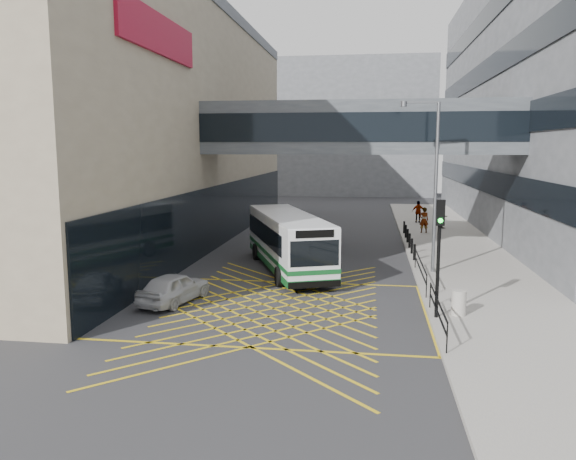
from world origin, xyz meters
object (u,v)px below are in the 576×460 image
at_px(car_silver, 322,232).
at_px(pedestrian_c, 418,212).
at_px(car_dark, 307,237).
at_px(bus, 288,240).
at_px(street_lamp, 432,176).
at_px(pedestrian_b, 443,218).
at_px(car_white, 174,287).
at_px(pedestrian_a, 424,220).
at_px(traffic_light, 439,242).
at_px(litter_bin, 459,303).

relative_size(car_silver, pedestrian_c, 2.23).
height_order(car_dark, pedestrian_c, pedestrian_c).
relative_size(bus, street_lamp, 1.26).
xyz_separation_m(car_silver, pedestrian_b, (8.89, 6.08, 0.39)).
height_order(bus, street_lamp, street_lamp).
bearing_deg(car_white, pedestrian_a, -106.22).
relative_size(car_silver, pedestrian_a, 2.16).
bearing_deg(traffic_light, car_silver, 111.04).
relative_size(bus, car_white, 2.60).
bearing_deg(car_dark, bus, 93.62).
bearing_deg(bus, street_lamp, -22.56).
relative_size(car_dark, street_lamp, 0.52).
height_order(traffic_light, pedestrian_c, traffic_light).
bearing_deg(litter_bin, street_lamp, 92.73).
bearing_deg(traffic_light, pedestrian_b, 85.49).
xyz_separation_m(car_silver, traffic_light, (5.77, -17.67, 2.39)).
bearing_deg(traffic_light, car_dark, 116.52).
relative_size(car_silver, street_lamp, 0.48).
height_order(bus, car_silver, bus).
bearing_deg(pedestrian_a, car_dark, 29.96).
relative_size(bus, pedestrian_b, 6.22).
xyz_separation_m(car_silver, pedestrian_c, (7.28, 9.44, 0.44)).
xyz_separation_m(car_dark, pedestrian_a, (7.93, 6.55, 0.41)).
distance_m(street_lamp, pedestrian_c, 19.54).
distance_m(traffic_light, pedestrian_b, 24.04).
bearing_deg(street_lamp, car_dark, 130.49).
bearing_deg(pedestrian_a, pedestrian_c, -100.20).
bearing_deg(bus, car_dark, 66.56).
xyz_separation_m(bus, pedestrian_a, (8.20, 13.25, -0.48)).
xyz_separation_m(car_silver, street_lamp, (6.28, -9.68, 4.35)).
height_order(traffic_light, pedestrian_b, traffic_light).
relative_size(car_white, pedestrian_c, 2.26).
distance_m(car_silver, litter_bin, 18.38).
xyz_separation_m(bus, litter_bin, (7.62, -7.63, -0.95)).
distance_m(car_white, pedestrian_a, 23.53).
xyz_separation_m(litter_bin, pedestrian_a, (0.59, 20.88, 0.47)).
bearing_deg(car_dark, pedestrian_c, -117.22).
relative_size(litter_bin, pedestrian_c, 0.52).
bearing_deg(car_white, traffic_light, -171.97).
distance_m(car_silver, traffic_light, 18.74).
bearing_deg(car_silver, street_lamp, 100.29).
distance_m(car_white, litter_bin, 11.35).
bearing_deg(litter_bin, car_dark, 117.14).
bearing_deg(traffic_light, car_white, 176.76).
xyz_separation_m(car_dark, pedestrian_c, (7.99, 12.24, 0.38)).
relative_size(street_lamp, pedestrian_c, 4.66).
bearing_deg(car_dark, traffic_light, 119.48).
bearing_deg(bus, pedestrian_a, 37.09).
relative_size(traffic_light, street_lamp, 0.52).
height_order(litter_bin, pedestrian_c, pedestrian_c).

